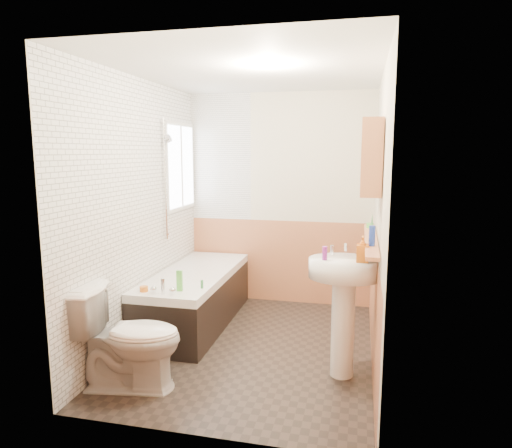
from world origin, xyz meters
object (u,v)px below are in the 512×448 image
object	(u,v)px
toilet	(129,338)
pine_shelf	(371,239)
sink	(344,293)
medicine_cabinet	(371,157)
bathtub	(196,296)

from	to	relation	value
toilet	pine_shelf	bearing A→B (deg)	-72.52
sink	medicine_cabinet	world-z (taller)	medicine_cabinet
bathtub	sink	xyz separation A→B (m)	(1.57, -0.81, 0.40)
bathtub	toilet	bearing A→B (deg)	-91.25
toilet	medicine_cabinet	size ratio (longest dim) A/B	1.28
medicine_cabinet	bathtub	bearing A→B (deg)	159.05
pine_shelf	medicine_cabinet	distance (m)	0.71
pine_shelf	bathtub	bearing A→B (deg)	164.15
bathtub	pine_shelf	size ratio (longest dim) A/B	1.20
pine_shelf	medicine_cabinet	xyz separation A→B (m)	(-0.03, -0.16, 0.69)
bathtub	sink	size ratio (longest dim) A/B	1.64
bathtub	pine_shelf	bearing A→B (deg)	-15.85
pine_shelf	sink	bearing A→B (deg)	-122.61
toilet	sink	world-z (taller)	sink
toilet	sink	xyz separation A→B (m)	(1.60, 0.56, 0.30)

